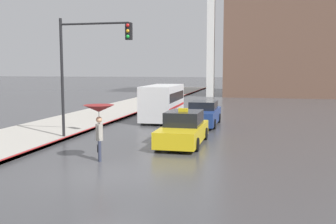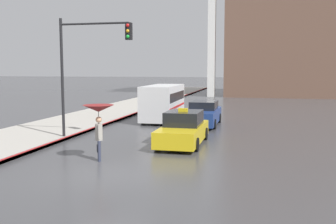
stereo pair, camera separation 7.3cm
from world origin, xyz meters
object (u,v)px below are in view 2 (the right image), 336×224
(taxi, at_px, (183,129))
(ambulance_van, at_px, (163,101))
(pedestrian_with_umbrella, at_px, (99,114))
(monument_cross, at_px, (212,1))
(sedan_red, at_px, (203,114))
(traffic_light, at_px, (88,56))

(taxi, distance_m, ambulance_van, 8.45)
(pedestrian_with_umbrella, height_order, monument_cross, monument_cross)
(monument_cross, bearing_deg, sedan_red, -84.11)
(taxi, height_order, monument_cross, monument_cross)
(ambulance_van, xyz_separation_m, traffic_light, (-1.77, -7.95, 2.82))
(ambulance_van, relative_size, traffic_light, 0.91)
(traffic_light, height_order, monument_cross, monument_cross)
(ambulance_van, relative_size, monument_cross, 0.26)
(sedan_red, height_order, monument_cross, monument_cross)
(ambulance_van, distance_m, traffic_light, 8.62)
(traffic_light, bearing_deg, ambulance_van, 77.44)
(sedan_red, bearing_deg, traffic_light, 53.84)
(traffic_light, bearing_deg, monument_cross, 86.14)
(taxi, distance_m, sedan_red, 6.44)
(ambulance_van, bearing_deg, pedestrian_with_umbrella, 90.94)
(ambulance_van, distance_m, monument_cross, 26.04)
(taxi, distance_m, monument_cross, 33.72)
(ambulance_van, height_order, traffic_light, traffic_light)
(taxi, bearing_deg, ambulance_van, -69.56)
(sedan_red, xyz_separation_m, monument_cross, (-2.61, 25.26, 11.20))
(sedan_red, relative_size, pedestrian_with_umbrella, 2.18)
(sedan_red, height_order, ambulance_van, ambulance_van)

